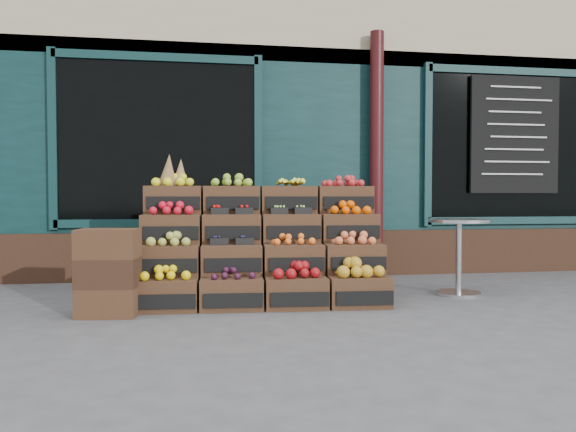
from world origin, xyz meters
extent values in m
plane|color=#4C4C4F|center=(0.00, 0.00, 0.00)|extent=(60.00, 60.00, 0.00)
cube|color=#0D2B2C|center=(0.00, 5.20, 2.40)|extent=(12.00, 6.00, 4.80)
cube|color=#0D2B2C|center=(0.00, 2.25, 1.50)|extent=(12.00, 0.12, 3.00)
cube|color=#321E14|center=(0.00, 2.18, 0.30)|extent=(12.00, 0.18, 0.60)
cube|color=black|center=(-1.60, 2.18, 1.75)|extent=(2.40, 0.06, 2.00)
cube|color=black|center=(3.20, 2.18, 1.75)|extent=(2.40, 0.06, 2.00)
cylinder|color=#380C0E|center=(1.20, 2.05, 1.60)|extent=(0.18, 0.18, 3.20)
cube|color=black|center=(3.20, 2.10, 1.90)|extent=(1.30, 0.04, 1.60)
cube|color=#432A1A|center=(-1.42, 0.24, 0.15)|extent=(0.61, 0.44, 0.29)
cube|color=black|center=(-1.43, 0.03, 0.12)|extent=(0.53, 0.05, 0.13)
cube|color=yellow|center=(-1.42, 0.24, 0.34)|extent=(0.48, 0.34, 0.09)
cube|color=#432A1A|center=(-0.82, 0.20, 0.15)|extent=(0.61, 0.44, 0.29)
cube|color=black|center=(-0.83, -0.01, 0.12)|extent=(0.53, 0.05, 0.13)
cube|color=#320E24|center=(-0.82, 0.20, 0.33)|extent=(0.48, 0.34, 0.07)
cube|color=#432A1A|center=(-0.21, 0.16, 0.15)|extent=(0.61, 0.44, 0.29)
cube|color=black|center=(-0.23, -0.05, 0.12)|extent=(0.53, 0.05, 0.13)
cube|color=maroon|center=(-0.21, 0.16, 0.35)|extent=(0.48, 0.34, 0.11)
cube|color=#432A1A|center=(0.39, 0.12, 0.15)|extent=(0.61, 0.44, 0.29)
cube|color=black|center=(0.37, -0.09, 0.12)|extent=(0.53, 0.05, 0.13)
cube|color=#B3821C|center=(0.39, 0.12, 0.36)|extent=(0.48, 0.34, 0.14)
cube|color=#432A1A|center=(-1.40, 0.49, 0.44)|extent=(0.61, 0.44, 0.29)
cube|color=black|center=(-1.42, 0.27, 0.41)|extent=(0.53, 0.05, 0.13)
cube|color=#A1A541|center=(-1.40, 0.49, 0.63)|extent=(0.48, 0.34, 0.10)
cube|color=#432A1A|center=(-0.80, 0.45, 0.44)|extent=(0.61, 0.44, 0.29)
cube|color=black|center=(-0.81, 0.23, 0.41)|extent=(0.53, 0.05, 0.13)
cube|color=#1C193C|center=(-0.80, 0.45, 0.60)|extent=(0.48, 0.34, 0.03)
cube|color=#432A1A|center=(-0.20, 0.40, 0.44)|extent=(0.61, 0.44, 0.29)
cube|color=black|center=(-0.21, 0.19, 0.41)|extent=(0.53, 0.05, 0.13)
cube|color=orange|center=(-0.20, 0.40, 0.62)|extent=(0.48, 0.34, 0.08)
cube|color=#432A1A|center=(0.40, 0.36, 0.44)|extent=(0.61, 0.44, 0.29)
cube|color=black|center=(0.39, 0.15, 0.41)|extent=(0.53, 0.05, 0.13)
cube|color=#DF693C|center=(0.40, 0.36, 0.63)|extent=(0.48, 0.34, 0.09)
cube|color=#432A1A|center=(-1.39, 0.73, 0.73)|extent=(0.61, 0.44, 0.29)
cube|color=black|center=(-1.40, 0.52, 0.70)|extent=(0.53, 0.05, 0.13)
cube|color=red|center=(-1.39, 0.73, 0.92)|extent=(0.48, 0.34, 0.10)
cube|color=#432A1A|center=(-0.78, 0.69, 0.73)|extent=(0.61, 0.44, 0.29)
cube|color=black|center=(-0.80, 0.48, 0.70)|extent=(0.53, 0.05, 0.13)
cube|color=#B20C0B|center=(-0.78, 0.69, 0.89)|extent=(0.48, 0.34, 0.04)
cube|color=#432A1A|center=(-0.18, 0.65, 0.73)|extent=(0.61, 0.44, 0.29)
cube|color=black|center=(-0.20, 0.44, 0.70)|extent=(0.53, 0.05, 0.13)
cube|color=#A1D061|center=(-0.18, 0.65, 0.89)|extent=(0.48, 0.34, 0.03)
cube|color=#432A1A|center=(0.42, 0.61, 0.73)|extent=(0.61, 0.44, 0.29)
cube|color=black|center=(0.41, 0.40, 0.70)|extent=(0.53, 0.05, 0.13)
cube|color=#E74E00|center=(0.42, 0.61, 0.92)|extent=(0.48, 0.34, 0.10)
cube|color=#432A1A|center=(-1.37, 0.98, 1.02)|extent=(0.61, 0.44, 0.29)
cube|color=black|center=(-1.38, 0.76, 0.99)|extent=(0.53, 0.05, 0.13)
cube|color=yellow|center=(-1.37, 0.98, 1.21)|extent=(0.48, 0.34, 0.10)
cube|color=#432A1A|center=(-0.77, 0.94, 1.02)|extent=(0.61, 0.44, 0.29)
cube|color=black|center=(-0.78, 0.72, 0.99)|extent=(0.53, 0.05, 0.13)
cube|color=#8AB630|center=(-0.77, 0.94, 1.21)|extent=(0.48, 0.34, 0.10)
cube|color=#432A1A|center=(-0.17, 0.90, 1.02)|extent=(0.61, 0.44, 0.29)
cube|color=black|center=(-0.18, 0.68, 0.99)|extent=(0.53, 0.05, 0.13)
cube|color=yellow|center=(-0.17, 0.90, 1.21)|extent=(0.48, 0.34, 0.09)
cube|color=#432A1A|center=(0.44, 0.86, 1.02)|extent=(0.61, 0.44, 0.29)
cube|color=black|center=(0.42, 0.64, 0.99)|extent=(0.53, 0.05, 0.13)
cube|color=#B42327|center=(0.44, 0.86, 1.21)|extent=(0.48, 0.34, 0.09)
cube|color=#321E14|center=(-0.50, 0.42, 0.15)|extent=(2.42, 0.56, 0.29)
cube|color=#321E14|center=(-0.48, 0.67, 0.29)|extent=(2.42, 0.56, 0.58)
cube|color=#321E14|center=(-0.47, 0.92, 0.44)|extent=(2.42, 0.56, 0.87)
cone|color=olive|center=(-1.43, 0.98, 1.33)|extent=(0.20, 0.20, 0.34)
cone|color=olive|center=(-1.30, 1.02, 1.31)|extent=(0.18, 0.18, 0.29)
cube|color=#432A1A|center=(-1.91, 0.07, 0.13)|extent=(0.55, 0.41, 0.26)
cube|color=#321E14|center=(-1.91, 0.07, 0.38)|extent=(0.55, 0.41, 0.26)
cube|color=#432A1A|center=(-1.91, 0.07, 0.64)|extent=(0.55, 0.41, 0.26)
cylinder|color=#B9BAC0|center=(1.62, 0.55, 0.02)|extent=(0.47, 0.47, 0.03)
cylinder|color=#B9BAC0|center=(1.62, 0.55, 0.40)|extent=(0.06, 0.06, 0.77)
cylinder|color=#B9BAC0|center=(1.62, 0.55, 0.79)|extent=(0.64, 0.64, 0.03)
imported|color=#164E22|center=(-1.35, 2.94, 1.05)|extent=(0.84, 0.62, 2.11)
camera|label=1|loc=(-1.15, -5.04, 1.05)|focal=35.00mm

